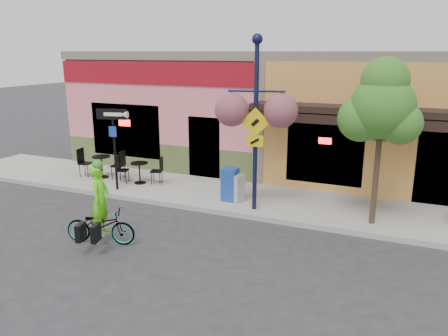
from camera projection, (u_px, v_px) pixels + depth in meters
name	position (u px, v px, depth m)	size (l,w,h in m)	color
ground	(251.00, 227.00, 11.52)	(90.00, 90.00, 0.00)	#2D2D30
sidewalk	(274.00, 202.00, 13.28)	(24.00, 3.00, 0.15)	#9E9B93
curb	(258.00, 218.00, 11.99)	(24.00, 0.12, 0.15)	#A8A59E
building	(315.00, 109.00, 17.60)	(18.20, 8.20, 4.50)	#E97380
bicycle	(101.00, 226.00, 10.48)	(0.59, 1.70, 0.89)	maroon
cyclist_rider	(101.00, 210.00, 10.35)	(0.63, 0.41, 1.72)	#68F519
lamp_post	(256.00, 125.00, 11.84)	(1.54, 0.61, 4.81)	#121738
one_way_sign	(115.00, 150.00, 13.88)	(1.01, 0.22, 2.63)	black
cafe_set_left	(102.00, 164.00, 15.41)	(1.70, 0.85, 1.02)	black
cafe_set_right	(139.00, 170.00, 14.76)	(1.57, 0.78, 0.94)	black
newspaper_box_blue	(230.00, 184.00, 13.04)	(0.45, 0.40, 1.00)	#1C43A9
newspaper_box_grey	(237.00, 188.00, 12.96)	(0.39, 0.35, 0.83)	#AAAAAA
street_tree	(379.00, 143.00, 10.87)	(1.68, 1.68, 4.30)	#3D7A26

